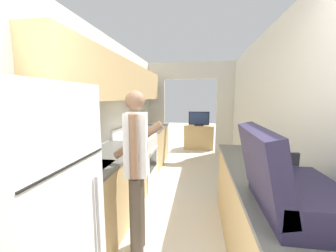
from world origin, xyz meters
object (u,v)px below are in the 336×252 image
at_px(tv_cabinet, 199,137).
at_px(suitcase, 286,186).
at_px(range_oven, 136,160).
at_px(television, 199,119).
at_px(book_stack, 267,166).
at_px(knife, 141,132).
at_px(refrigerator, 23,219).
at_px(person, 137,169).

bearing_deg(tv_cabinet, suitcase, -83.97).
distance_m(range_oven, television, 3.02).
bearing_deg(suitcase, book_stack, 81.29).
bearing_deg(range_oven, television, 68.36).
height_order(suitcase, knife, suitcase).
relative_size(range_oven, knife, 3.55).
xyz_separation_m(refrigerator, television, (1.06, 5.18, 0.10)).
bearing_deg(knife, book_stack, -80.75).
distance_m(range_oven, person, 1.71).
xyz_separation_m(suitcase, book_stack, (0.11, 0.69, -0.11)).
bearing_deg(book_stack, suitcase, -98.71).
bearing_deg(refrigerator, book_stack, 28.67).
bearing_deg(range_oven, person, -72.26).
height_order(refrigerator, book_stack, refrigerator).
bearing_deg(knife, suitcase, -90.77).
distance_m(refrigerator, knife, 2.87).
bearing_deg(person, refrigerator, 141.71).
bearing_deg(television, knife, -116.07).
xyz_separation_m(range_oven, person, (0.50, -1.58, 0.43)).
distance_m(refrigerator, person, 0.96).
height_order(refrigerator, range_oven, refrigerator).
relative_size(range_oven, suitcase, 1.52).
bearing_deg(television, person, -97.77).
distance_m(book_stack, television, 4.30).
relative_size(book_stack, television, 0.51).
bearing_deg(television, tv_cabinet, 90.00).
bearing_deg(suitcase, tv_cabinet, 96.03).
bearing_deg(refrigerator, tv_cabinet, 78.51).
relative_size(refrigerator, person, 1.02).
xyz_separation_m(book_stack, television, (-0.63, 4.25, -0.01)).
relative_size(range_oven, person, 0.63).
distance_m(refrigerator, book_stack, 1.93).
bearing_deg(tv_cabinet, refrigerator, -101.49).
distance_m(person, television, 4.39).
height_order(range_oven, television, television).
bearing_deg(tv_cabinet, knife, -115.66).
bearing_deg(book_stack, television, 98.45).
height_order(range_oven, book_stack, range_oven).
xyz_separation_m(person, tv_cabinet, (0.59, 4.39, -0.51)).
bearing_deg(range_oven, knife, 93.78).
distance_m(television, knife, 2.57).
xyz_separation_m(refrigerator, range_oven, (-0.04, 2.41, -0.38)).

